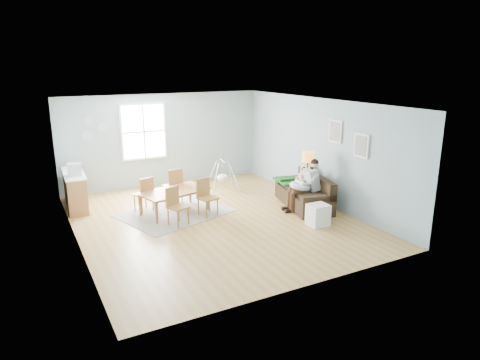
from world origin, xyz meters
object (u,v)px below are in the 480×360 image
sofa (306,195)px  storage_cube (318,215)px  counter (75,190)px  father (306,183)px  toddler (301,179)px  chair_sw (176,204)px  floor_lamp (308,161)px  dining_table (175,202)px  monitor (74,169)px  chair_nw (145,192)px  chair_se (206,195)px  baby_swing (223,177)px  chair_ne (174,184)px

sofa → storage_cube: size_ratio=4.39×
counter → sofa: bearing=-26.8°
father → toddler: bearing=70.0°
chair_sw → floor_lamp: bearing=-6.9°
storage_cube → dining_table: 3.42m
monitor → dining_table: bearing=-32.1°
father → chair_nw: father is taller
chair_se → counter: bearing=142.6°
baby_swing → monitor: bearing=179.1°
chair_ne → storage_cube: bearing=-52.1°
toddler → chair_nw: size_ratio=0.87×
counter → monitor: bearing=-90.3°
monitor → chair_ne: bearing=-14.4°
chair_se → chair_nw: bearing=143.8°
sofa → chair_nw: 4.03m
chair_se → counter: 3.38m
floor_lamp → chair_nw: 4.07m
counter → baby_swing: 3.97m
sofa → father: size_ratio=1.66×
chair_ne → chair_se: bearing=-71.5°
storage_cube → toddler: bearing=69.0°
chair_se → chair_ne: chair_ne is taller
dining_table → chair_nw: (-0.61, 0.45, 0.21)m
sofa → monitor: 5.76m
father → storage_cube: size_ratio=2.65×
toddler → chair_ne: (-2.88, 1.53, -0.13)m
sofa → chair_sw: 3.40m
father → baby_swing: father is taller
baby_swing → toddler: bearing=-59.3°
sofa → toddler: size_ratio=2.81×
chair_sw → counter: size_ratio=0.53×
counter → monitor: 0.67m
chair_sw → chair_nw: bearing=107.4°
baby_swing → father: bearing=-67.0°
floor_lamp → storage_cube: size_ratio=2.96×
father → chair_sw: bearing=170.2°
dining_table → chair_se: size_ratio=1.82×
sofa → dining_table: sofa is taller
dining_table → chair_ne: bearing=58.1°
monitor → baby_swing: size_ratio=0.33×
chair_sw → chair_nw: 1.23m
sofa → baby_swing: (-1.25, 2.26, 0.10)m
chair_sw → counter: 2.96m
father → baby_swing: bearing=113.0°
father → chair_sw: 3.24m
chair_nw → baby_swing: (2.49, 0.79, -0.11)m
chair_ne → monitor: (-2.30, 0.59, 0.52)m
toddler → dining_table: bearing=165.1°
father → monitor: (-5.02, 2.57, 0.37)m
toddler → dining_table: toddler is taller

